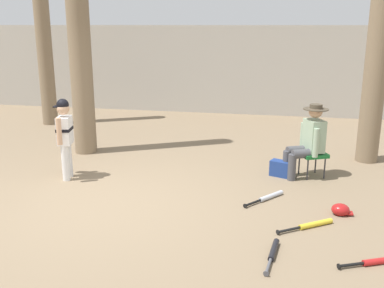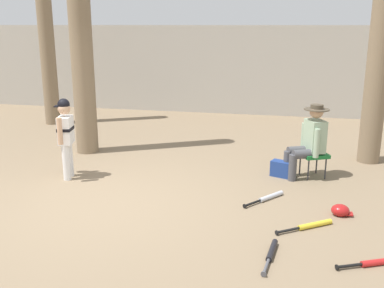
# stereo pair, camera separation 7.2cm
# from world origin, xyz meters

# --- Properties ---
(ground_plane) EXTENTS (60.00, 60.00, 0.00)m
(ground_plane) POSITION_xyz_m (0.00, 0.00, 0.00)
(ground_plane) COLOR #7F6B51
(concrete_back_wall) EXTENTS (18.00, 0.36, 2.40)m
(concrete_back_wall) POSITION_xyz_m (0.00, 7.01, 1.20)
(concrete_back_wall) COLOR #ADA89E
(concrete_back_wall) RESTS_ON ground
(tree_near_player) EXTENTS (0.71, 0.71, 6.12)m
(tree_near_player) POSITION_xyz_m (-1.35, 2.44, 2.68)
(tree_near_player) COLOR #7F6B51
(tree_near_player) RESTS_ON ground
(tree_behind_spectator) EXTENTS (0.60, 0.60, 4.62)m
(tree_behind_spectator) POSITION_xyz_m (3.93, 2.93, 2.01)
(tree_behind_spectator) COLOR #7F6B51
(tree_behind_spectator) RESTS_ON ground
(young_ballplayer) EXTENTS (0.41, 0.57, 1.31)m
(young_ballplayer) POSITION_xyz_m (-0.99, 0.94, 0.74)
(young_ballplayer) COLOR white
(young_ballplayer) RESTS_ON ground
(folding_stool) EXTENTS (0.53, 0.53, 0.41)m
(folding_stool) POSITION_xyz_m (2.90, 1.83, 0.36)
(folding_stool) COLOR #196B2D
(folding_stool) RESTS_ON ground
(seated_spectator) EXTENTS (0.67, 0.55, 1.20)m
(seated_spectator) POSITION_xyz_m (2.81, 1.79, 0.64)
(seated_spectator) COLOR #47474C
(seated_spectator) RESTS_ON ground
(handbag_beside_stool) EXTENTS (0.38, 0.29, 0.26)m
(handbag_beside_stool) POSITION_xyz_m (2.41, 1.74, 0.13)
(handbag_beside_stool) COLOR navy
(handbag_beside_stool) RESTS_ON ground
(tree_far_left) EXTENTS (0.48, 0.48, 5.94)m
(tree_far_left) POSITION_xyz_m (-3.33, 4.64, 2.73)
(tree_far_left) COLOR #7F6B51
(tree_far_left) RESTS_ON ground
(bat_aluminum_silver) EXTENTS (0.54, 0.66, 0.07)m
(bat_aluminum_silver) POSITION_xyz_m (2.25, 0.68, 0.03)
(bat_aluminum_silver) COLOR #B7BCC6
(bat_aluminum_silver) RESTS_ON ground
(bat_yellow_trainer) EXTENTS (0.69, 0.52, 0.07)m
(bat_yellow_trainer) POSITION_xyz_m (2.81, -0.13, 0.03)
(bat_yellow_trainer) COLOR yellow
(bat_yellow_trainer) RESTS_ON ground
(bat_red_barrel) EXTENTS (0.67, 0.35, 0.07)m
(bat_red_barrel) POSITION_xyz_m (3.43, -0.90, 0.03)
(bat_red_barrel) COLOR red
(bat_red_barrel) RESTS_ON ground
(bat_black_composite) EXTENTS (0.15, 0.73, 0.07)m
(bat_black_composite) POSITION_xyz_m (2.36, -0.92, 0.03)
(bat_black_composite) COLOR black
(bat_black_composite) RESTS_ON ground
(batting_helmet_red) EXTENTS (0.28, 0.21, 0.16)m
(batting_helmet_red) POSITION_xyz_m (3.20, 0.34, 0.07)
(batting_helmet_red) COLOR #A81919
(batting_helmet_red) RESTS_ON ground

